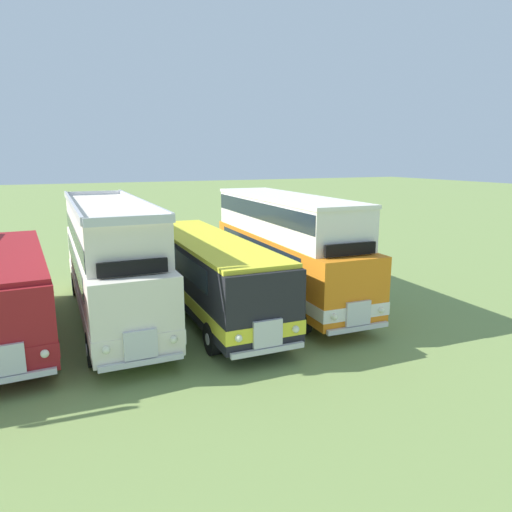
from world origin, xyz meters
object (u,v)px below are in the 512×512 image
object	(u,v)px
bus_fifth_in_row	(110,257)
bus_seventh_in_row	(285,243)
bus_fourth_in_row	(5,288)
bus_sixth_in_row	(208,269)

from	to	relation	value
bus_fifth_in_row	bus_seventh_in_row	bearing A→B (deg)	-5.09
bus_fourth_in_row	bus_fifth_in_row	bearing A→B (deg)	9.56
bus_sixth_in_row	bus_seventh_in_row	size ratio (longest dim) A/B	1.04
bus_fifth_in_row	bus_sixth_in_row	size ratio (longest dim) A/B	1.02
bus_fifth_in_row	bus_seventh_in_row	distance (m)	7.09
bus_fourth_in_row	bus_seventh_in_row	xyz separation A→B (m)	(10.59, -0.03, 0.72)
bus_fourth_in_row	bus_sixth_in_row	distance (m)	7.07
bus_seventh_in_row	bus_fifth_in_row	bearing A→B (deg)	174.91
bus_sixth_in_row	bus_fourth_in_row	bearing A→B (deg)	177.90
bus_fourth_in_row	bus_sixth_in_row	bearing A→B (deg)	-2.10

